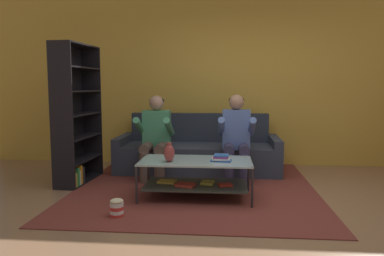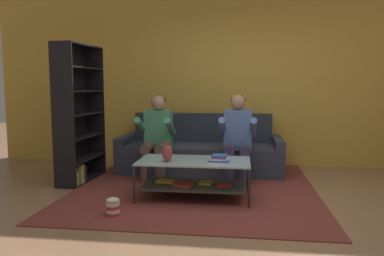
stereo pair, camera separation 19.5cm
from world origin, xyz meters
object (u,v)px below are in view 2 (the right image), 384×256
at_px(coffee_table, 194,173).
at_px(vase, 167,153).
at_px(book_stack, 219,158).
at_px(popcorn_tub, 113,207).
at_px(couch, 201,153).
at_px(person_seated_left, 157,134).
at_px(person_seated_right, 238,135).
at_px(bookshelf, 76,121).

bearing_deg(coffee_table, vase, -157.56).
xyz_separation_m(book_stack, popcorn_tub, (-1.03, -0.67, -0.39)).
bearing_deg(coffee_table, popcorn_tub, -136.28).
bearing_deg(couch, person_seated_left, -136.55).
distance_m(couch, person_seated_right, 0.85).
distance_m(coffee_table, book_stack, 0.35).
bearing_deg(person_seated_right, book_stack, -102.12).
relative_size(couch, book_stack, 9.92).
bearing_deg(person_seated_right, coffee_table, -118.97).
distance_m(vase, popcorn_tub, 0.86).
xyz_separation_m(couch, bookshelf, (-1.62, -0.83, 0.54)).
bearing_deg(book_stack, bookshelf, 162.55).
distance_m(person_seated_left, person_seated_right, 1.13).
distance_m(person_seated_right, popcorn_tub, 2.08).
height_order(person_seated_right, popcorn_tub, person_seated_right).
relative_size(person_seated_left, coffee_table, 0.91).
bearing_deg(bookshelf, person_seated_right, 7.66).
height_order(person_seated_left, vase, person_seated_left).
distance_m(couch, bookshelf, 1.89).
bearing_deg(vase, book_stack, 8.90).
height_order(coffee_table, bookshelf, bookshelf).
bearing_deg(vase, person_seated_left, 109.04).
relative_size(person_seated_left, bookshelf, 0.63).
xyz_separation_m(coffee_table, book_stack, (0.30, -0.03, 0.19)).
relative_size(couch, vase, 11.05).
bearing_deg(bookshelf, popcorn_tub, -53.63).
bearing_deg(popcorn_tub, coffee_table, 43.72).
relative_size(vase, bookshelf, 0.12).
relative_size(person_seated_right, book_stack, 4.82).
distance_m(bookshelf, popcorn_tub, 1.77).
relative_size(coffee_table, vase, 5.81).
distance_m(couch, vase, 1.58).
relative_size(person_seated_left, vase, 5.28).
height_order(person_seated_left, coffee_table, person_seated_left).
xyz_separation_m(couch, book_stack, (0.37, -1.45, 0.20)).
xyz_separation_m(coffee_table, bookshelf, (-1.69, 0.60, 0.53)).
height_order(bookshelf, popcorn_tub, bookshelf).
bearing_deg(person_seated_right, vase, -127.73).
xyz_separation_m(bookshelf, popcorn_tub, (0.95, -1.30, -0.73)).
bearing_deg(person_seated_left, vase, -70.96).
xyz_separation_m(vase, book_stack, (0.58, 0.09, -0.07)).
bearing_deg(coffee_table, person_seated_left, 125.58).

